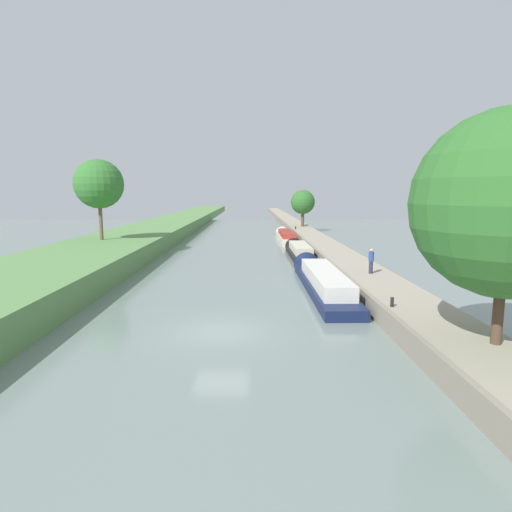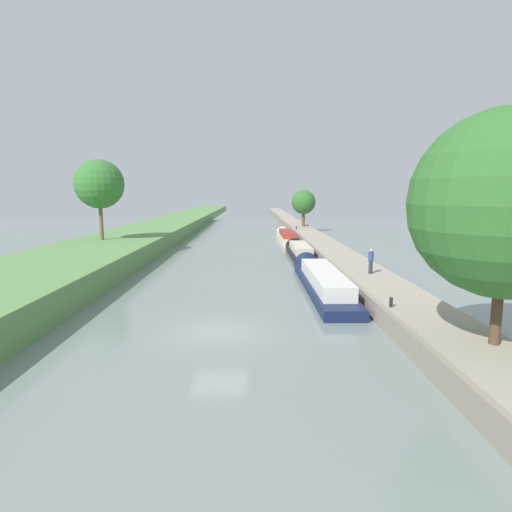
{
  "view_description": "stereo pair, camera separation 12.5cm",
  "coord_description": "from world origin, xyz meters",
  "px_view_note": "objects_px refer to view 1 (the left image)",
  "views": [
    {
      "loc": [
        1.34,
        -18.36,
        6.2
      ],
      "look_at": [
        1.8,
        16.32,
        1.0
      ],
      "focal_mm": 29.51,
      "sensor_mm": 36.0,
      "label": 1
    },
    {
      "loc": [
        1.47,
        -18.36,
        6.2
      ],
      "look_at": [
        1.8,
        16.32,
        1.0
      ],
      "focal_mm": 29.51,
      "sensor_mm": 36.0,
      "label": 2
    }
  ],
  "objects_px": {
    "mooring_bollard_near": "(392,302)",
    "mooring_bollard_far": "(296,228)",
    "narrowboat_black": "(299,251)",
    "narrowboat_cream": "(286,236)",
    "narrowboat_navy": "(321,279)",
    "person_walking": "(371,260)"
  },
  "relations": [
    {
      "from": "person_walking",
      "to": "mooring_bollard_far",
      "type": "xyz_separation_m",
      "value": [
        -1.33,
        34.12,
        -0.65
      ]
    },
    {
      "from": "mooring_bollard_near",
      "to": "narrowboat_navy",
      "type": "bearing_deg",
      "value": 103.27
    },
    {
      "from": "narrowboat_black",
      "to": "person_walking",
      "type": "xyz_separation_m",
      "value": [
        3.12,
        -14.34,
        1.3
      ]
    },
    {
      "from": "mooring_bollard_near",
      "to": "mooring_bollard_far",
      "type": "relative_size",
      "value": 1.0
    },
    {
      "from": "narrowboat_cream",
      "to": "mooring_bollard_near",
      "type": "height_order",
      "value": "mooring_bollard_near"
    },
    {
      "from": "mooring_bollard_near",
      "to": "mooring_bollard_far",
      "type": "xyz_separation_m",
      "value": [
        0.0,
        42.33,
        0.0
      ]
    },
    {
      "from": "narrowboat_navy",
      "to": "mooring_bollard_far",
      "type": "height_order",
      "value": "narrowboat_navy"
    },
    {
      "from": "narrowboat_navy",
      "to": "mooring_bollard_near",
      "type": "distance_m",
      "value": 8.49
    },
    {
      "from": "mooring_bollard_near",
      "to": "mooring_bollard_far",
      "type": "distance_m",
      "value": 42.33
    },
    {
      "from": "narrowboat_cream",
      "to": "mooring_bollard_near",
      "type": "bearing_deg",
      "value": -86.98
    },
    {
      "from": "narrowboat_cream",
      "to": "person_walking",
      "type": "height_order",
      "value": "person_walking"
    },
    {
      "from": "narrowboat_black",
      "to": "narrowboat_cream",
      "type": "xyz_separation_m",
      "value": [
        -0.14,
        13.96,
        0.04
      ]
    },
    {
      "from": "person_walking",
      "to": "mooring_bollard_far",
      "type": "distance_m",
      "value": 34.15
    },
    {
      "from": "mooring_bollard_far",
      "to": "person_walking",
      "type": "bearing_deg",
      "value": -87.76
    },
    {
      "from": "narrowboat_navy",
      "to": "narrowboat_black",
      "type": "bearing_deg",
      "value": 89.35
    },
    {
      "from": "person_walking",
      "to": "mooring_bollard_near",
      "type": "bearing_deg",
      "value": -99.23
    },
    {
      "from": "narrowboat_cream",
      "to": "person_walking",
      "type": "bearing_deg",
      "value": -83.43
    },
    {
      "from": "person_walking",
      "to": "narrowboat_navy",
      "type": "bearing_deg",
      "value": 179.38
    },
    {
      "from": "narrowboat_navy",
      "to": "mooring_bollard_near",
      "type": "bearing_deg",
      "value": -76.73
    },
    {
      "from": "narrowboat_navy",
      "to": "narrowboat_cream",
      "type": "bearing_deg",
      "value": 89.97
    },
    {
      "from": "narrowboat_black",
      "to": "person_walking",
      "type": "distance_m",
      "value": 14.74
    },
    {
      "from": "narrowboat_navy",
      "to": "narrowboat_black",
      "type": "distance_m",
      "value": 14.31
    }
  ]
}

